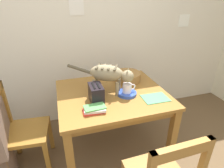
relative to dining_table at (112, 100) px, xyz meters
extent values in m
cube|color=silver|center=(-0.14, 0.79, 0.60)|extent=(5.24, 0.10, 2.50)
cube|color=white|center=(1.31, 0.73, 0.68)|extent=(0.17, 0.01, 0.17)
cube|color=white|center=(-0.21, 0.73, 0.88)|extent=(0.17, 0.01, 0.17)
cube|color=olive|center=(0.00, 0.00, 0.07)|extent=(1.12, 0.96, 0.03)
cube|color=brown|center=(0.00, 0.00, 0.02)|extent=(1.04, 0.88, 0.07)
cube|color=olive|center=(-0.51, -0.43, -0.30)|extent=(0.07, 0.07, 0.71)
cube|color=olive|center=(0.51, -0.43, -0.30)|extent=(0.07, 0.07, 0.71)
cube|color=olive|center=(-0.51, 0.43, -0.30)|extent=(0.07, 0.07, 0.71)
cube|color=olive|center=(0.51, 0.43, -0.30)|extent=(0.07, 0.07, 0.71)
ellipsoid|color=#948462|center=(-0.05, 0.02, 0.31)|extent=(0.38, 0.31, 0.17)
cube|color=brown|center=(-0.13, 0.06, 0.38)|extent=(0.09, 0.14, 0.01)
cube|color=brown|center=(-0.08, 0.03, 0.38)|extent=(0.09, 0.14, 0.01)
cube|color=brown|center=(-0.02, 0.00, 0.38)|extent=(0.09, 0.14, 0.01)
cube|color=brown|center=(0.03, -0.03, 0.38)|extent=(0.09, 0.14, 0.01)
cylinder|color=#948462|center=(0.07, 0.00, 0.17)|extent=(0.04, 0.04, 0.15)
cylinder|color=#948462|center=(0.03, -0.08, 0.17)|extent=(0.04, 0.04, 0.15)
cylinder|color=#948462|center=(-0.14, 0.12, 0.17)|extent=(0.04, 0.04, 0.15)
cylinder|color=#948462|center=(-0.18, 0.04, 0.17)|extent=(0.04, 0.04, 0.15)
sphere|color=#948462|center=(0.13, -0.09, 0.30)|extent=(0.12, 0.12, 0.12)
cone|color=#948462|center=(0.15, -0.06, 0.35)|extent=(0.04, 0.04, 0.05)
cone|color=#948462|center=(0.12, -0.12, 0.35)|extent=(0.04, 0.04, 0.05)
cylinder|color=brown|center=(-0.30, 0.16, 0.33)|extent=(0.24, 0.16, 0.09)
cylinder|color=blue|center=(0.13, -0.09, 0.11)|extent=(0.20, 0.20, 0.03)
cylinder|color=white|center=(0.13, -0.09, 0.17)|extent=(0.09, 0.09, 0.09)
torus|color=white|center=(0.19, -0.09, 0.17)|extent=(0.07, 0.01, 0.07)
cube|color=#4D9D63|center=(0.38, -0.24, 0.09)|extent=(0.26, 0.20, 0.01)
cube|color=red|center=(-0.26, -0.29, 0.10)|extent=(0.19, 0.12, 0.02)
cube|color=silver|center=(-0.25, -0.29, 0.12)|extent=(0.20, 0.14, 0.02)
cube|color=#55A051|center=(-0.25, -0.28, 0.13)|extent=(0.19, 0.13, 0.01)
cylinder|color=olive|center=(0.26, 0.24, 0.14)|extent=(0.31, 0.31, 0.10)
cylinder|color=#443019|center=(0.26, 0.24, 0.15)|extent=(0.26, 0.26, 0.09)
cube|color=black|center=(-0.20, -0.12, 0.18)|extent=(0.12, 0.20, 0.17)
cube|color=black|center=(-0.22, -0.12, 0.26)|extent=(0.02, 0.14, 0.01)
cube|color=black|center=(-0.17, -0.12, 0.26)|extent=(0.02, 0.14, 0.01)
cube|color=olive|center=(-0.90, 0.01, -0.23)|extent=(0.45, 0.45, 0.04)
cube|color=olive|center=(-1.07, 0.22, 0.03)|extent=(0.04, 0.04, 0.48)
cube|color=olive|center=(-0.70, 0.18, -0.45)|extent=(0.04, 0.04, 0.41)
cube|color=olive|center=(-0.73, -0.19, -0.45)|extent=(0.04, 0.04, 0.41)
cube|color=olive|center=(-1.07, 0.22, -0.45)|extent=(0.04, 0.04, 0.41)
cube|color=olive|center=(-1.10, -0.16, -0.45)|extent=(0.04, 0.04, 0.41)
cube|color=olive|center=(0.11, -1.01, 0.23)|extent=(0.42, 0.05, 0.08)
cube|color=olive|center=(0.30, -1.01, 0.03)|extent=(0.04, 0.04, 0.48)
camera|label=1|loc=(-0.50, -1.63, 1.03)|focal=29.49mm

